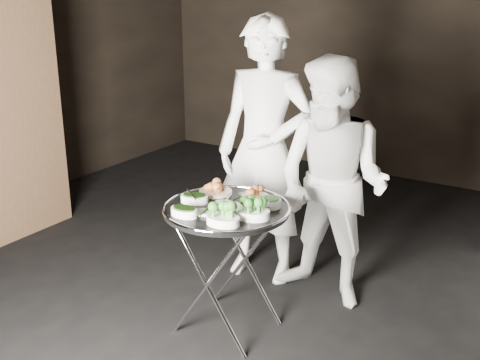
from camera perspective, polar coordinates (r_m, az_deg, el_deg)
The scene contains 16 objects.
floor at distance 4.04m, azimuth -1.53°, elevation -13.39°, with size 6.00×7.00×0.05m, color black.
wall_back at distance 6.66m, azimuth 16.01°, elevation 12.67°, with size 6.00×0.05×3.00m, color black.
tray_stand at distance 3.72m, azimuth -1.26°, elevation -7.92°, with size 0.55×0.46×0.80m.
serving_tray at distance 3.58m, azimuth -1.30°, elevation -2.74°, with size 0.77×0.77×0.04m.
potato_plate_a at distance 3.79m, azimuth -2.34°, elevation -0.79°, with size 0.21×0.21×0.08m.
potato_plate_b at distance 3.71m, azimuth 1.44°, elevation -1.33°, with size 0.19×0.19×0.06m.
greens_bowl at distance 3.57m, azimuth 2.88°, elevation -2.03°, with size 0.13×0.13×0.08m.
asparagus_plate_a at distance 3.58m, azimuth -1.09°, elevation -2.26°, with size 0.19×0.11×0.04m.
asparagus_plate_b at distance 3.47m, azimuth -3.31°, elevation -3.01°, with size 0.18×0.13×0.03m.
spinach_bowl_a at distance 3.65m, azimuth -4.34°, elevation -1.65°, with size 0.20×0.16×0.07m.
spinach_bowl_b at distance 3.45m, azimuth -5.32°, elevation -2.90°, with size 0.17×0.11×0.07m.
broccoli_bowl_a at distance 3.40m, azimuth 1.21°, elevation -3.07°, with size 0.23×0.20×0.08m.
broccoli_bowl_b at distance 3.31m, azimuth -1.63°, elevation -3.66°, with size 0.21×0.16×0.08m.
serving_utensils at distance 3.60m, azimuth -0.48°, elevation -1.55°, with size 0.59×0.43×0.01m.
waiter_left at distance 4.24m, azimuth 2.34°, elevation 2.68°, with size 0.69×0.45×1.90m, color white.
waiter_right at distance 3.97m, azimuth 8.74°, elevation -0.43°, with size 0.81×0.63×1.66m, color white.
Camera 1 is at (1.93, -2.82, 2.12)m, focal length 45.00 mm.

